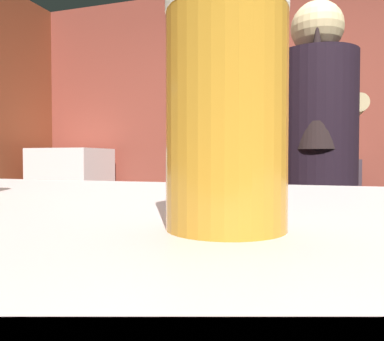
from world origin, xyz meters
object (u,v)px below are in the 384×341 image
mini_fridge (71,209)px  bottle_soy (271,148)px  bottle_vinegar (307,147)px  mixing_bowl (267,186)px  chefs_knife (373,194)px  bartender (316,174)px  pint_glass_near (226,109)px  bottle_olive_oil (318,150)px

mini_fridge → bottle_soy: size_ratio=4.73×
mini_fridge → bottle_vinegar: bottle_vinegar is taller
mixing_bowl → chefs_knife: (0.54, -0.08, -0.02)m
bartender → pint_glass_near: bartender is taller
bartender → pint_glass_near: (-0.06, -1.49, 0.10)m
mini_fridge → pint_glass_near: size_ratio=8.34×
mixing_bowl → bottle_vinegar: size_ratio=0.72×
mini_fridge → bottle_vinegar: 2.28m
mixing_bowl → bottle_vinegar: bottle_vinegar is taller
pint_glass_near → bottle_soy: bearing=95.5°
chefs_knife → mini_fridge: bearing=176.9°
bartender → mixing_bowl: size_ratio=9.64×
mixing_bowl → bottle_olive_oil: (0.29, 1.13, 0.23)m
chefs_knife → bottle_olive_oil: (-0.26, 1.21, 0.25)m
bottle_soy → bottle_vinegar: (0.30, -0.14, 0.00)m
bartender → chefs_knife: (0.28, 0.41, -0.11)m
chefs_knife → bottle_vinegar: (-0.34, 1.12, 0.27)m
mixing_bowl → pint_glass_near: bearing=-84.0°
chefs_knife → bottle_olive_oil: size_ratio=1.23×
mixing_bowl → bottle_olive_oil: bottle_olive_oil is taller
mini_fridge → chefs_knife: (2.54, -1.04, 0.31)m
bottle_olive_oil → bottle_soy: bearing=173.3°
mini_fridge → bartender: 2.72m
bottle_olive_oil → bottle_vinegar: (-0.08, -0.10, 0.02)m
bartender → bottle_olive_oil: (0.02, 1.62, 0.14)m
bottle_vinegar → mixing_bowl: bearing=-101.2°
bartender → chefs_knife: bartender is taller
pint_glass_near → bottle_soy: 3.17m
chefs_knife → bottle_soy: size_ratio=0.96×
bartender → bottle_soy: bartender is taller
chefs_knife → bottle_vinegar: bottle_vinegar is taller
chefs_knife → bottle_vinegar: bearing=126.1°
chefs_knife → bottle_soy: bottle_soy is taller
bartender → chefs_knife: 0.51m
pint_glass_near → bottle_vinegar: size_ratio=0.56×
mini_fridge → chefs_knife: size_ratio=4.92×
mixing_bowl → bottle_olive_oil: size_ratio=0.93×
bottle_soy → bartender: bearing=-77.7°
bartender → bottle_vinegar: bartender is taller
pint_glass_near → bottle_vinegar: (-0.00, 3.01, 0.06)m
mixing_bowl → bottle_soy: bottle_soy is taller
bartender → pint_glass_near: size_ratio=12.36×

